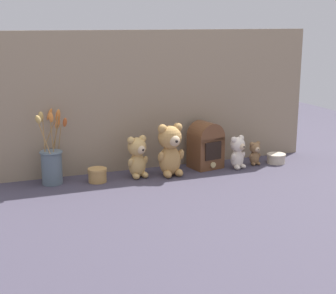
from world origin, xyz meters
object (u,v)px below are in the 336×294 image
at_px(vintage_radio, 206,145).
at_px(teddy_bear_small, 238,152).
at_px(decorative_tin_short, 97,175).
at_px(decorative_tin_tall, 276,158).
at_px(teddy_bear_medium, 137,156).
at_px(teddy_bear_tiny, 255,153).
at_px(teddy_bear_large, 171,149).
at_px(flower_vase, 52,162).

bearing_deg(vintage_radio, teddy_bear_small, -26.70).
relative_size(teddy_bear_small, decorative_tin_short, 1.89).
bearing_deg(decorative_tin_tall, vintage_radio, 171.91).
distance_m(teddy_bear_medium, teddy_bear_tiny, 0.65).
relative_size(teddy_bear_small, decorative_tin_tall, 1.70).
height_order(teddy_bear_large, vintage_radio, teddy_bear_large).
bearing_deg(decorative_tin_tall, teddy_bear_large, -178.72).
height_order(teddy_bear_large, teddy_bear_tiny, teddy_bear_large).
xyz_separation_m(teddy_bear_large, flower_vase, (-0.57, 0.08, -0.03)).
height_order(teddy_bear_large, decorative_tin_tall, teddy_bear_large).
distance_m(teddy_bear_small, decorative_tin_short, 0.74).
xyz_separation_m(teddy_bear_large, vintage_radio, (0.22, 0.07, -0.01)).
relative_size(teddy_bear_large, decorative_tin_short, 2.88).
xyz_separation_m(flower_vase, decorative_tin_short, (0.20, -0.05, -0.07)).
bearing_deg(vintage_radio, teddy_bear_medium, -174.33).
xyz_separation_m(vintage_radio, decorative_tin_short, (-0.59, -0.04, -0.09)).
height_order(flower_vase, vintage_radio, flower_vase).
xyz_separation_m(flower_vase, vintage_radio, (0.79, -0.01, 0.02)).
height_order(teddy_bear_large, teddy_bear_medium, teddy_bear_large).
xyz_separation_m(teddy_bear_large, decorative_tin_short, (-0.36, 0.03, -0.10)).
relative_size(teddy_bear_tiny, flower_vase, 0.36).
bearing_deg(teddy_bear_large, decorative_tin_tall, 1.28).
height_order(flower_vase, decorative_tin_tall, flower_vase).
distance_m(flower_vase, vintage_radio, 0.79).
distance_m(teddy_bear_large, decorative_tin_short, 0.38).
relative_size(teddy_bear_large, flower_vase, 0.75).
height_order(flower_vase, decorative_tin_short, flower_vase).
distance_m(teddy_bear_medium, decorative_tin_short, 0.22).
distance_m(teddy_bear_tiny, decorative_tin_tall, 0.13).
height_order(teddy_bear_medium, decorative_tin_short, teddy_bear_medium).
distance_m(teddy_bear_medium, vintage_radio, 0.39).
bearing_deg(teddy_bear_medium, flower_vase, 173.46).
relative_size(teddy_bear_medium, vintage_radio, 0.85).
bearing_deg(decorative_tin_short, vintage_radio, 4.01).
distance_m(teddy_bear_large, decorative_tin_tall, 0.63).
bearing_deg(decorative_tin_short, teddy_bear_tiny, -0.41).
relative_size(teddy_bear_large, teddy_bear_medium, 1.27).
bearing_deg(teddy_bear_medium, decorative_tin_short, -179.15).
xyz_separation_m(teddy_bear_tiny, decorative_tin_short, (-0.85, 0.01, -0.03)).
height_order(teddy_bear_medium, teddy_bear_small, teddy_bear_medium).
bearing_deg(vintage_radio, decorative_tin_tall, -8.09).
distance_m(teddy_bear_medium, decorative_tin_tall, 0.78).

